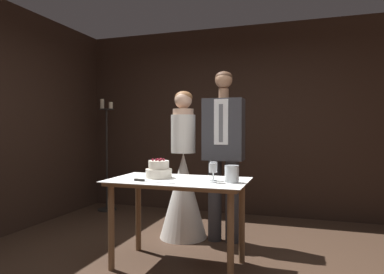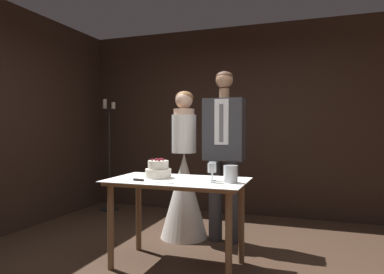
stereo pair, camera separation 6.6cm
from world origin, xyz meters
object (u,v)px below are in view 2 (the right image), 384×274
object	(u,v)px
hurricane_candle	(231,174)
groom	(224,148)
cake_knife	(145,181)
tiered_cake	(158,170)
wine_glass_near	(212,167)
candle_stand	(109,159)
bride	(184,184)
wine_glass_middle	(212,169)
cake_table	(177,192)

from	to	relation	value
hurricane_candle	groom	bearing A→B (deg)	107.39
cake_knife	groom	xyz separation A→B (m)	(0.45, 1.01, 0.24)
tiered_cake	wine_glass_near	distance (m)	0.53
candle_stand	hurricane_candle	bearing A→B (deg)	-36.60
tiered_cake	wine_glass_near	bearing A→B (deg)	-0.56
bride	candle_stand	xyz separation A→B (m)	(-1.55, 0.87, 0.16)
wine_glass_middle	groom	world-z (taller)	groom
hurricane_candle	bride	size ratio (longest dim) A/B	0.09
groom	tiered_cake	bearing A→B (deg)	-120.34
bride	cake_table	bearing A→B (deg)	-73.65
cake_knife	bride	xyz separation A→B (m)	(-0.02, 1.01, -0.18)
wine_glass_middle	bride	distance (m)	1.08
bride	hurricane_candle	bearing A→B (deg)	-48.47
wine_glass_near	groom	world-z (taller)	groom
wine_glass_near	wine_glass_middle	bearing A→B (deg)	-77.64
cake_table	groom	bearing A→B (deg)	73.64
wine_glass_middle	bride	world-z (taller)	bride
candle_stand	wine_glass_middle	bearing A→B (deg)	-39.33
cake_knife	groom	bearing A→B (deg)	72.33
tiered_cake	wine_glass_middle	distance (m)	0.56
bride	cake_knife	bearing A→B (deg)	-88.97
cake_table	wine_glass_near	bearing A→B (deg)	6.74
tiered_cake	groom	distance (m)	0.90
cake_table	bride	size ratio (longest dim) A/B	0.74
tiered_cake	hurricane_candle	bearing A→B (deg)	-5.05
cake_knife	wine_glass_middle	size ratio (longest dim) A/B	2.46
cake_knife	hurricane_candle	world-z (taller)	hurricane_candle
wine_glass_near	hurricane_candle	world-z (taller)	wine_glass_near
cake_table	bride	xyz separation A→B (m)	(-0.24, 0.80, -0.06)
cake_knife	wine_glass_middle	world-z (taller)	wine_glass_middle
groom	cake_knife	bearing A→B (deg)	-114.19
cake_table	wine_glass_middle	xyz separation A→B (m)	(0.34, -0.07, 0.22)
cake_knife	bride	bearing A→B (deg)	97.56
wine_glass_near	bride	xyz separation A→B (m)	(-0.55, 0.77, -0.29)
tiered_cake	hurricane_candle	size ratio (longest dim) A/B	1.67
tiered_cake	bride	xyz separation A→B (m)	(-0.03, 0.76, -0.25)
wine_glass_middle	candle_stand	bearing A→B (deg)	140.67
groom	candle_stand	bearing A→B (deg)	156.68
cake_knife	wine_glass_near	world-z (taller)	wine_glass_near
cake_knife	candle_stand	xyz separation A→B (m)	(-1.57, 1.88, -0.02)
wine_glass_middle	tiered_cake	bearing A→B (deg)	168.47
tiered_cake	bride	distance (m)	0.80
cake_table	candle_stand	world-z (taller)	candle_stand
wine_glass_near	groom	xyz separation A→B (m)	(-0.08, 0.76, 0.13)
groom	candle_stand	size ratio (longest dim) A/B	1.10
groom	cake_table	bearing A→B (deg)	-106.36
cake_table	wine_glass_middle	world-z (taller)	wine_glass_middle
wine_glass_middle	bride	size ratio (longest dim) A/B	0.10
hurricane_candle	bride	world-z (taller)	bride
wine_glass_middle	hurricane_candle	bearing A→B (deg)	18.23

